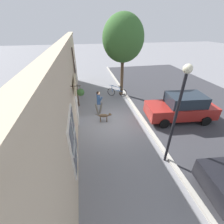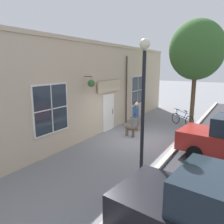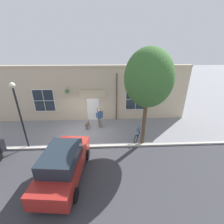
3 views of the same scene
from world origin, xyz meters
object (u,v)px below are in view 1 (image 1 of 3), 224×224
(pedestrian_walking, at_px, (99,101))
(street_lamp, at_px, (179,105))
(leaning_bicycle, at_px, (117,92))
(street_tree_by_curb, at_px, (123,40))
(dog_on_leash, at_px, (105,116))
(parked_car_mid_block, at_px, (181,107))

(pedestrian_walking, distance_m, street_lamp, 5.69)
(pedestrian_walking, relative_size, leaning_bicycle, 1.09)
(leaning_bicycle, bearing_deg, street_tree_by_curb, 35.88)
(dog_on_leash, relative_size, parked_car_mid_block, 0.24)
(leaning_bicycle, distance_m, street_lamp, 7.96)
(pedestrian_walking, relative_size, parked_car_mid_block, 0.39)
(parked_car_mid_block, bearing_deg, dog_on_leash, 172.52)
(dog_on_leash, bearing_deg, pedestrian_walking, 103.06)
(dog_on_leash, bearing_deg, street_tree_by_curb, 62.58)
(street_tree_by_curb, relative_size, leaning_bicycle, 3.98)
(street_tree_by_curb, bearing_deg, street_lamp, -88.94)
(dog_on_leash, height_order, street_lamp, street_lamp)
(pedestrian_walking, bearing_deg, dog_on_leash, -76.94)
(pedestrian_walking, xyz_separation_m, street_tree_by_curb, (2.36, 3.09, 3.44))
(street_tree_by_curb, xyz_separation_m, parked_car_mid_block, (2.80, -4.75, -3.59))
(parked_car_mid_block, bearing_deg, street_tree_by_curb, 120.51)
(street_tree_by_curb, height_order, street_lamp, street_tree_by_curb)
(parked_car_mid_block, height_order, street_lamp, street_lamp)
(street_tree_by_curb, relative_size, street_lamp, 1.43)
(pedestrian_walking, distance_m, dog_on_leash, 1.20)
(parked_car_mid_block, bearing_deg, street_lamp, -130.63)
(dog_on_leash, xyz_separation_m, parked_car_mid_block, (4.93, -0.65, 0.45))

